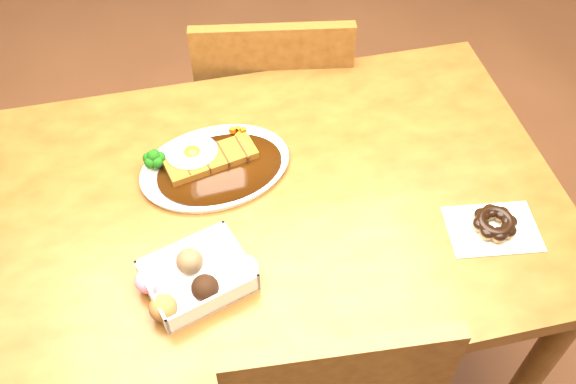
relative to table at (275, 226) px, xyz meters
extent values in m
plane|color=brown|center=(0.00, 0.00, -0.65)|extent=(6.00, 6.00, 0.00)
cube|color=#542F10|center=(0.00, 0.00, 0.08)|extent=(1.20, 0.80, 0.04)
cylinder|color=#542F10|center=(0.54, -0.34, -0.30)|extent=(0.06, 0.06, 0.71)
cylinder|color=#542F10|center=(-0.54, 0.34, -0.30)|extent=(0.06, 0.06, 0.71)
cylinder|color=#542F10|center=(0.54, 0.34, -0.30)|extent=(0.06, 0.06, 0.71)
cube|color=#542F10|center=(0.12, 0.60, -0.22)|extent=(0.48, 0.48, 0.04)
cylinder|color=#542F10|center=(0.31, 0.74, -0.45)|extent=(0.04, 0.04, 0.41)
cylinder|color=#542F10|center=(-0.02, 0.80, -0.45)|extent=(0.04, 0.04, 0.41)
cylinder|color=#542F10|center=(0.26, 0.40, -0.45)|extent=(0.04, 0.04, 0.41)
cylinder|color=#542F10|center=(-0.08, 0.46, -0.45)|extent=(0.04, 0.04, 0.41)
cube|color=#542F10|center=(0.08, 0.41, 0.02)|extent=(0.40, 0.10, 0.40)
ellipsoid|color=white|center=(-0.11, 0.10, 0.11)|extent=(0.35, 0.27, 0.01)
ellipsoid|color=black|center=(-0.10, 0.09, 0.12)|extent=(0.30, 0.23, 0.01)
cube|color=#6B380C|center=(-0.11, 0.11, 0.13)|extent=(0.20, 0.11, 0.02)
ellipsoid|color=white|center=(-0.15, 0.13, 0.14)|extent=(0.12, 0.11, 0.01)
ellipsoid|color=#FFB214|center=(-0.15, 0.13, 0.14)|extent=(0.04, 0.04, 0.02)
cube|color=white|center=(-0.18, -0.17, 0.12)|extent=(0.22, 0.19, 0.05)
ellipsoid|color=brown|center=(-0.25, -0.23, 0.13)|extent=(0.05, 0.05, 0.05)
ellipsoid|color=black|center=(-0.17, -0.20, 0.13)|extent=(0.05, 0.05, 0.05)
ellipsoid|color=beige|center=(-0.09, -0.18, 0.13)|extent=(0.05, 0.05, 0.05)
ellipsoid|color=pink|center=(-0.27, -0.16, 0.13)|extent=(0.05, 0.05, 0.05)
ellipsoid|color=black|center=(-0.19, -0.14, 0.13)|extent=(0.05, 0.05, 0.05)
cube|color=silver|center=(0.41, -0.18, 0.10)|extent=(0.20, 0.15, 0.00)
torus|color=olive|center=(0.41, -0.18, 0.12)|extent=(0.10, 0.10, 0.03)
torus|color=black|center=(0.41, -0.18, 0.12)|extent=(0.09, 0.09, 0.02)
camera|label=1|loc=(-0.16, -0.83, 1.14)|focal=40.00mm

